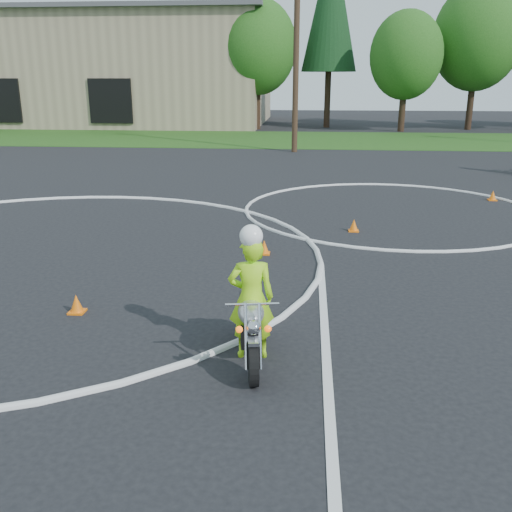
{
  "coord_description": "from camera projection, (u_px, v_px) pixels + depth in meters",
  "views": [
    {
      "loc": [
        5.69,
        -7.73,
        3.51
      ],
      "look_at": [
        4.99,
        -0.05,
        1.1
      ],
      "focal_mm": 40.0,
      "sensor_mm": 36.0,
      "label": 1
    }
  ],
  "objects": [
    {
      "name": "grass_strip",
      "position": [
        214.0,
        139.0,
        34.55
      ],
      "size": [
        120.0,
        10.0,
        0.02
      ],
      "primitive_type": "cube",
      "color": "#1E4714",
      "rests_on": "ground"
    },
    {
      "name": "course_markings",
      "position": [
        149.0,
        241.0,
        12.84
      ],
      "size": [
        19.05,
        19.05,
        0.12
      ],
      "color": "silver",
      "rests_on": "ground"
    },
    {
      "name": "primary_motorcycle",
      "position": [
        251.0,
        327.0,
        7.28
      ],
      "size": [
        0.64,
        1.84,
        0.97
      ],
      "rotation": [
        0.0,
        0.0,
        0.15
      ],
      "color": "black",
      "rests_on": "ground"
    },
    {
      "name": "rider_primary_grp",
      "position": [
        251.0,
        294.0,
        7.29
      ],
      "size": [
        0.65,
        0.48,
        1.8
      ],
      "rotation": [
        0.0,
        0.0,
        0.15
      ],
      "color": "#AAF81A",
      "rests_on": "ground"
    },
    {
      "name": "traffic_cones",
      "position": [
        240.0,
        245.0,
        12.09
      ],
      "size": [
        19.44,
        11.56,
        0.3
      ],
      "color": "orange",
      "rests_on": "ground"
    },
    {
      "name": "warehouse",
      "position": [
        24.0,
        70.0,
        47.21
      ],
      "size": [
        41.0,
        17.0,
        8.3
      ],
      "color": "tan",
      "rests_on": "ground"
    },
    {
      "name": "treeline",
      "position": [
        446.0,
        30.0,
        38.53
      ],
      "size": [
        38.2,
        8.1,
        14.52
      ],
      "color": "#382619",
      "rests_on": "ground"
    },
    {
      "name": "utility_poles",
      "position": [
        296.0,
        41.0,
        26.87
      ],
      "size": [
        41.6,
        1.12,
        10.0
      ],
      "color": "#473321",
      "rests_on": "ground"
    }
  ]
}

